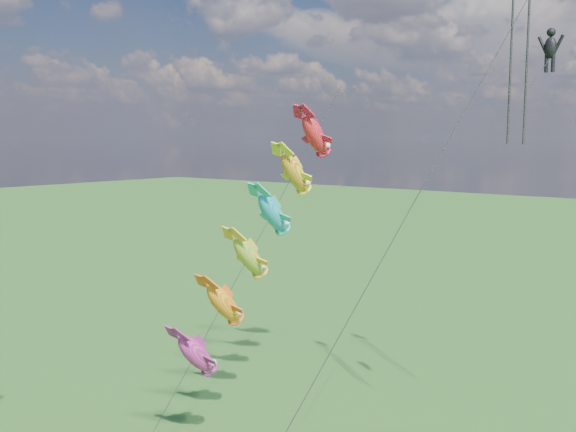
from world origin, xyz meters
The scene contains 2 objects.
fish_windsock_rig centered at (10.34, 11.96, 9.63)m, with size 0.99×15.97×17.13m.
parafoil_rig centered at (22.86, 13.29, 18.30)m, with size 7.39×16.43×24.28m.
Camera 1 is at (30.30, -11.14, 14.24)m, focal length 40.00 mm.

